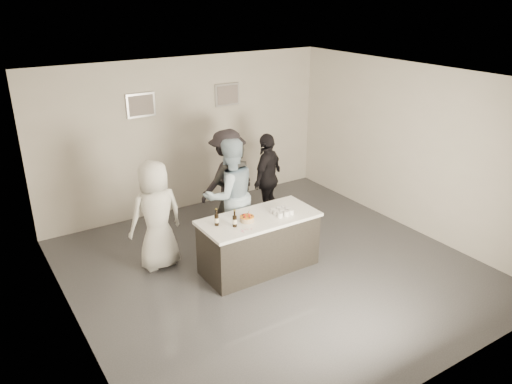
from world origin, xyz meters
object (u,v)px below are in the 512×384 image
person_guest_left (156,215)px  beer_bottle_b (235,219)px  cake (247,219)px  person_main_blue (230,195)px  person_guest_back (228,178)px  person_guest_right (267,178)px  person_main_black (233,194)px  bar_counter (259,243)px  beer_bottle_a (217,217)px

person_guest_left → beer_bottle_b: bearing=125.8°
cake → person_main_blue: bearing=76.7°
person_guest_back → cake: bearing=56.2°
person_guest_right → person_main_black: bearing=-5.4°
person_guest_right → cake: bearing=15.4°
bar_counter → person_guest_left: (-1.31, 0.93, 0.44)m
beer_bottle_b → person_main_blue: bearing=64.1°
beer_bottle_a → cake: bearing=-15.3°
bar_counter → person_guest_back: 1.83m
person_guest_right → person_guest_back: person_guest_back is taller
beer_bottle_a → person_guest_back: 1.97m
beer_bottle_a → beer_bottle_b: (0.20, -0.18, 0.00)m
person_main_blue → person_guest_left: bearing=-2.7°
beer_bottle_a → person_guest_back: size_ratio=0.14×
beer_bottle_a → beer_bottle_b: 0.27m
beer_bottle_a → person_guest_left: 1.05m
person_main_blue → person_guest_left: 1.28m
person_main_black → person_guest_left: bearing=3.8°
person_main_black → person_main_blue: (-0.11, -0.08, 0.03)m
person_main_blue → person_guest_left: (-1.28, 0.08, -0.09)m
cake → beer_bottle_b: (-0.25, -0.06, 0.09)m
beer_bottle_b → beer_bottle_a: bearing=138.2°
bar_counter → beer_bottle_a: size_ratio=7.15×
beer_bottle_b → person_guest_back: person_guest_back is taller
cake → beer_bottle_a: 0.48m
person_main_blue → person_guest_right: person_main_blue is taller
beer_bottle_a → person_guest_right: 2.28m
beer_bottle_a → person_main_blue: 1.00m
person_guest_back → person_main_black: bearing=53.3°
beer_bottle_b → person_main_black: size_ratio=0.14×
person_main_black → beer_bottle_a: bearing=51.2°
beer_bottle_b → person_guest_back: 2.03m
bar_counter → person_main_black: bearing=84.9°
beer_bottle_b → person_guest_back: size_ratio=0.14×
cake → person_guest_left: bearing=138.1°
person_main_blue → person_guest_left: size_ratio=1.10×
person_guest_back → person_guest_right: bearing=146.4°
person_main_black → person_guest_back: person_main_black is taller
person_guest_left → person_guest_back: person_guest_back is taller
person_main_black → beer_bottle_b: bearing=64.8°
cake → person_main_black: size_ratio=0.12×
cake → bar_counter: bearing=6.6°
beer_bottle_a → person_main_black: (0.77, 0.84, -0.09)m
person_main_black → person_guest_right: person_main_black is taller
beer_bottle_b → person_guest_right: bearing=43.6°
bar_counter → beer_bottle_a: bearing=172.0°
bar_counter → person_guest_left: size_ratio=1.05×
cake → beer_bottle_b: 0.27m
beer_bottle_b → person_guest_left: (-0.82, 1.02, -0.14)m
beer_bottle_a → person_main_blue: size_ratio=0.13×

